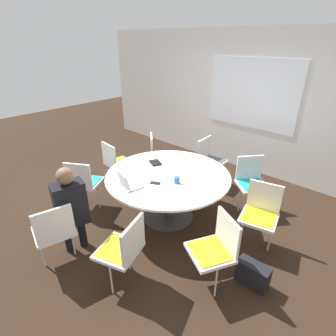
{
  "coord_description": "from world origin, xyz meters",
  "views": [
    {
      "loc": [
        2.25,
        -2.47,
        2.5
      ],
      "look_at": [
        0.0,
        0.0,
        0.85
      ],
      "focal_mm": 28.0,
      "sensor_mm": 36.0,
      "label": 1
    }
  ],
  "objects_px": {
    "person_0": "(71,206)",
    "laptop": "(128,183)",
    "chair_2": "(216,246)",
    "chair_8": "(84,181)",
    "chair_0": "(54,229)",
    "spiral_notebook": "(155,163)",
    "chair_3": "(261,211)",
    "chair_1": "(124,247)",
    "chair_6": "(158,152)",
    "chair_7": "(116,161)",
    "coffee_cup": "(177,180)",
    "cell_phone": "(155,183)",
    "chair_5": "(209,157)",
    "handbag": "(253,274)",
    "chair_4": "(251,179)"
  },
  "relations": [
    {
      "from": "person_0",
      "to": "coffee_cup",
      "type": "distance_m",
      "value": 1.37
    },
    {
      "from": "laptop",
      "to": "cell_phone",
      "type": "height_order",
      "value": "laptop"
    },
    {
      "from": "chair_4",
      "to": "chair_1",
      "type": "bearing_deg",
      "value": 32.39
    },
    {
      "from": "chair_6",
      "to": "chair_7",
      "type": "distance_m",
      "value": 0.84
    },
    {
      "from": "chair_4",
      "to": "chair_5",
      "type": "xyz_separation_m",
      "value": [
        -0.96,
        0.26,
        0.0
      ]
    },
    {
      "from": "chair_8",
      "to": "coffee_cup",
      "type": "relative_size",
      "value": 9.11
    },
    {
      "from": "chair_4",
      "to": "laptop",
      "type": "distance_m",
      "value": 1.94
    },
    {
      "from": "chair_2",
      "to": "spiral_notebook",
      "type": "height_order",
      "value": "chair_2"
    },
    {
      "from": "coffee_cup",
      "to": "handbag",
      "type": "relative_size",
      "value": 0.27
    },
    {
      "from": "cell_phone",
      "to": "chair_7",
      "type": "bearing_deg",
      "value": 164.83
    },
    {
      "from": "chair_2",
      "to": "chair_3",
      "type": "distance_m",
      "value": 0.92
    },
    {
      "from": "chair_0",
      "to": "chair_7",
      "type": "distance_m",
      "value": 1.93
    },
    {
      "from": "chair_1",
      "to": "coffee_cup",
      "type": "bearing_deg",
      "value": -7.23
    },
    {
      "from": "chair_2",
      "to": "person_0",
      "type": "xyz_separation_m",
      "value": [
        -1.55,
        -0.78,
        0.19
      ]
    },
    {
      "from": "chair_3",
      "to": "coffee_cup",
      "type": "height_order",
      "value": "chair_3"
    },
    {
      "from": "chair_0",
      "to": "laptop",
      "type": "relative_size",
      "value": 2.41
    },
    {
      "from": "chair_2",
      "to": "chair_7",
      "type": "xyz_separation_m",
      "value": [
        -2.52,
        0.62,
        0.0
      ]
    },
    {
      "from": "coffee_cup",
      "to": "cell_phone",
      "type": "xyz_separation_m",
      "value": [
        -0.21,
        -0.2,
        -0.04
      ]
    },
    {
      "from": "chair_1",
      "to": "chair_2",
      "type": "height_order",
      "value": "same"
    },
    {
      "from": "chair_6",
      "to": "handbag",
      "type": "xyz_separation_m",
      "value": [
        2.56,
        -1.12,
        -0.39
      ]
    },
    {
      "from": "cell_phone",
      "to": "handbag",
      "type": "distance_m",
      "value": 1.61
    },
    {
      "from": "chair_0",
      "to": "chair_3",
      "type": "xyz_separation_m",
      "value": [
        1.6,
        1.95,
        0.0
      ]
    },
    {
      "from": "chair_5",
      "to": "laptop",
      "type": "height_order",
      "value": "laptop"
    },
    {
      "from": "chair_5",
      "to": "laptop",
      "type": "bearing_deg",
      "value": -3.81
    },
    {
      "from": "chair_0",
      "to": "chair_7",
      "type": "height_order",
      "value": "same"
    },
    {
      "from": "chair_0",
      "to": "spiral_notebook",
      "type": "height_order",
      "value": "chair_0"
    },
    {
      "from": "chair_4",
      "to": "cell_phone",
      "type": "distance_m",
      "value": 1.58
    },
    {
      "from": "chair_5",
      "to": "chair_6",
      "type": "relative_size",
      "value": 1.0
    },
    {
      "from": "laptop",
      "to": "spiral_notebook",
      "type": "distance_m",
      "value": 0.79
    },
    {
      "from": "chair_0",
      "to": "cell_phone",
      "type": "bearing_deg",
      "value": -2.34
    },
    {
      "from": "chair_8",
      "to": "person_0",
      "type": "height_order",
      "value": "person_0"
    },
    {
      "from": "chair_2",
      "to": "person_0",
      "type": "height_order",
      "value": "person_0"
    },
    {
      "from": "chair_8",
      "to": "person_0",
      "type": "bearing_deg",
      "value": -69.5
    },
    {
      "from": "chair_7",
      "to": "chair_3",
      "type": "bearing_deg",
      "value": 12.08
    },
    {
      "from": "chair_0",
      "to": "person_0",
      "type": "distance_m",
      "value": 0.32
    },
    {
      "from": "chair_4",
      "to": "handbag",
      "type": "bearing_deg",
      "value": 69.2
    },
    {
      "from": "person_0",
      "to": "laptop",
      "type": "height_order",
      "value": "person_0"
    },
    {
      "from": "chair_0",
      "to": "chair_3",
      "type": "height_order",
      "value": "same"
    },
    {
      "from": "chair_2",
      "to": "chair_8",
      "type": "height_order",
      "value": "same"
    },
    {
      "from": "chair_1",
      "to": "chair_5",
      "type": "relative_size",
      "value": 1.0
    },
    {
      "from": "person_0",
      "to": "spiral_notebook",
      "type": "xyz_separation_m",
      "value": [
        -0.05,
        1.48,
        0.04
      ]
    },
    {
      "from": "coffee_cup",
      "to": "chair_3",
      "type": "bearing_deg",
      "value": 24.67
    },
    {
      "from": "chair_0",
      "to": "chair_1",
      "type": "distance_m",
      "value": 0.89
    },
    {
      "from": "chair_2",
      "to": "chair_0",
      "type": "bearing_deg",
      "value": 61.96
    },
    {
      "from": "chair_5",
      "to": "chair_7",
      "type": "relative_size",
      "value": 1.0
    },
    {
      "from": "chair_1",
      "to": "chair_3",
      "type": "bearing_deg",
      "value": -45.01
    },
    {
      "from": "person_0",
      "to": "handbag",
      "type": "relative_size",
      "value": 3.4
    },
    {
      "from": "chair_1",
      "to": "coffee_cup",
      "type": "distance_m",
      "value": 1.18
    },
    {
      "from": "laptop",
      "to": "handbag",
      "type": "relative_size",
      "value": 1.01
    },
    {
      "from": "chair_0",
      "to": "chair_5",
      "type": "relative_size",
      "value": 1.0
    }
  ]
}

